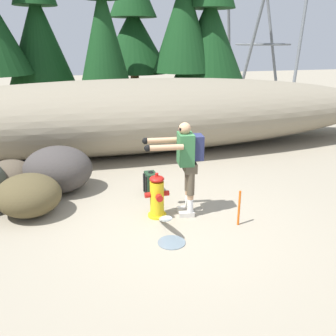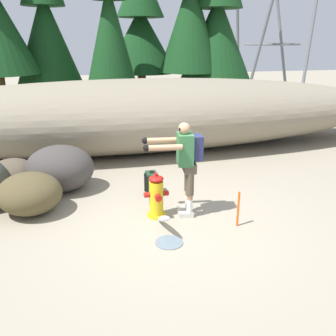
{
  "view_description": "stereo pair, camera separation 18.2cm",
  "coord_description": "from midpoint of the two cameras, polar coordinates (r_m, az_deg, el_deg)",
  "views": [
    {
      "loc": [
        -1.6,
        -5.19,
        2.86
      ],
      "look_at": [
        -0.01,
        0.6,
        0.75
      ],
      "focal_mm": 38.94,
      "sensor_mm": 36.0,
      "label": 1
    },
    {
      "loc": [
        -1.42,
        -5.23,
        2.86
      ],
      "look_at": [
        -0.01,
        0.6,
        0.75
      ],
      "focal_mm": 38.94,
      "sensor_mm": 36.0,
      "label": 2
    }
  ],
  "objects": [
    {
      "name": "pine_tree_ridge_end",
      "position": [
        14.48,
        6.21,
        21.8
      ],
      "size": [
        2.8,
        2.8,
        6.6
      ],
      "color": "#47331E",
      "rests_on": "ground_plane"
    },
    {
      "name": "hydrant_water_jet",
      "position": [
        5.72,
        -1.17,
        -8.65
      ],
      "size": [
        0.42,
        0.98,
        0.47
      ],
      "color": "silver",
      "rests_on": "ground_plane"
    },
    {
      "name": "boulder_outlier",
      "position": [
        7.76,
        -24.19,
        -1.39
      ],
      "size": [
        1.29,
        1.31,
        0.67
      ],
      "primitive_type": "ellipsoid",
      "rotation": [
        0.0,
        0.0,
        5.88
      ],
      "color": "brown",
      "rests_on": "ground_plane"
    },
    {
      "name": "pine_tree_right",
      "position": [
        15.43,
        -5.81,
        21.06
      ],
      "size": [
        2.89,
        2.89,
        5.8
      ],
      "color": "#47331E",
      "rests_on": "ground_plane"
    },
    {
      "name": "boulder_mid",
      "position": [
        7.5,
        -17.52,
        -0.23
      ],
      "size": [
        1.39,
        1.22,
        0.93
      ],
      "primitive_type": "ellipsoid",
      "rotation": [
        0.0,
        0.0,
        6.23
      ],
      "color": "#3F3A38",
      "rests_on": "ground_plane"
    },
    {
      "name": "spare_backpack",
      "position": [
        7.13,
        -3.38,
        -2.45
      ],
      "size": [
        0.3,
        0.31,
        0.47
      ],
      "rotation": [
        0.0,
        0.0,
        0.04
      ],
      "color": "#1E3823",
      "rests_on": "ground_plane"
    },
    {
      "name": "fire_hydrant",
      "position": [
        6.18,
        -2.58,
        -4.54
      ],
      "size": [
        0.42,
        0.37,
        0.79
      ],
      "color": "gold",
      "rests_on": "ground_plane"
    },
    {
      "name": "pine_tree_center",
      "position": [
        13.18,
        -10.67,
        22.34
      ],
      "size": [
        1.85,
        1.85,
        7.09
      ],
      "color": "#47331E",
      "rests_on": "ground_plane"
    },
    {
      "name": "ground_plane",
      "position": [
        6.14,
        0.72,
        -8.61
      ],
      "size": [
        56.0,
        56.0,
        0.04
      ],
      "primitive_type": "cube",
      "color": "gray"
    },
    {
      "name": "utility_worker",
      "position": [
        6.0,
        1.93,
        1.6
      ],
      "size": [
        1.01,
        0.61,
        1.62
      ],
      "rotation": [
        0.0,
        0.0,
        3.01
      ],
      "color": "beige",
      "rests_on": "ground_plane"
    },
    {
      "name": "boulder_small",
      "position": [
        6.72,
        -21.72,
        -3.97
      ],
      "size": [
        1.49,
        1.46,
        0.72
      ],
      "primitive_type": "ellipsoid",
      "rotation": [
        0.0,
        0.0,
        2.65
      ],
      "color": "brown",
      "rests_on": "ground_plane"
    },
    {
      "name": "survey_stake",
      "position": [
        6.01,
        10.21,
        -6.2
      ],
      "size": [
        0.04,
        0.04,
        0.6
      ],
      "primitive_type": "cylinder",
      "color": "#E55914",
      "rests_on": "ground_plane"
    },
    {
      "name": "pine_tree_left",
      "position": [
        14.48,
        -20.24,
        20.98
      ],
      "size": [
        2.33,
        2.33,
        6.63
      ],
      "color": "#47331E",
      "rests_on": "ground_plane"
    },
    {
      "name": "pine_tree_far_right",
      "position": [
        14.1,
        2.1,
        24.2
      ],
      "size": [
        2.26,
        2.26,
        7.31
      ],
      "color": "#47331E",
      "rests_on": "ground_plane"
    },
    {
      "name": "dirt_embankment",
      "position": [
        9.87,
        -6.32,
        8.14
      ],
      "size": [
        15.23,
        3.2,
        1.92
      ],
      "primitive_type": "ellipsoid",
      "color": "gray",
      "rests_on": "ground_plane"
    }
  ]
}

